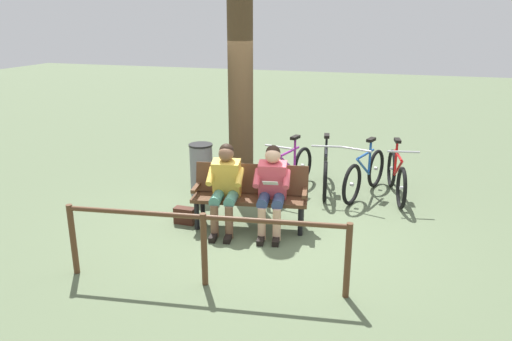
# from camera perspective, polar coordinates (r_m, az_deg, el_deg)

# --- Properties ---
(ground_plane) EXTENTS (40.00, 40.00, 0.00)m
(ground_plane) POSITION_cam_1_polar(r_m,az_deg,el_deg) (7.00, 1.67, -6.56)
(ground_plane) COLOR #566647
(bench) EXTENTS (1.66, 0.73, 0.87)m
(bench) POSITION_cam_1_polar(r_m,az_deg,el_deg) (6.87, -0.64, -2.46)
(bench) COLOR #51331E
(bench) RESTS_ON ground
(person_reading) EXTENTS (0.53, 0.81, 1.20)m
(person_reading) POSITION_cam_1_polar(r_m,az_deg,el_deg) (6.63, 1.86, -1.78)
(person_reading) COLOR #D84C59
(person_reading) RESTS_ON ground
(person_companion) EXTENTS (0.53, 0.81, 1.20)m
(person_companion) POSITION_cam_1_polar(r_m,az_deg,el_deg) (6.72, -3.58, -1.53)
(person_companion) COLOR gold
(person_companion) RESTS_ON ground
(handbag) EXTENTS (0.30, 0.14, 0.24)m
(handbag) POSITION_cam_1_polar(r_m,az_deg,el_deg) (7.13, -8.29, -5.21)
(handbag) COLOR #3F1E14
(handbag) RESTS_ON ground
(tree_trunk) EXTENTS (0.40, 0.40, 3.47)m
(tree_trunk) POSITION_cam_1_polar(r_m,az_deg,el_deg) (7.78, -1.80, 9.25)
(tree_trunk) COLOR #4C3823
(tree_trunk) RESTS_ON ground
(litter_bin) EXTENTS (0.39, 0.39, 0.87)m
(litter_bin) POSITION_cam_1_polar(r_m,az_deg,el_deg) (8.11, -6.37, 0.10)
(litter_bin) COLOR slate
(litter_bin) RESTS_ON ground
(bicycle_red) EXTENTS (0.49, 1.66, 0.94)m
(bicycle_red) POSITION_cam_1_polar(r_m,az_deg,el_deg) (8.33, 16.03, -0.60)
(bicycle_red) COLOR black
(bicycle_red) RESTS_ON ground
(bicycle_blue) EXTENTS (0.63, 1.62, 0.94)m
(bicycle_blue) POSITION_cam_1_polar(r_m,az_deg,el_deg) (8.27, 12.53, -0.44)
(bicycle_blue) COLOR black
(bicycle_blue) RESTS_ON ground
(bicycle_silver) EXTENTS (0.48, 1.67, 0.94)m
(bicycle_silver) POSITION_cam_1_polar(r_m,az_deg,el_deg) (8.39, 8.08, 0.07)
(bicycle_silver) COLOR black
(bicycle_silver) RESTS_ON ground
(bicycle_purple) EXTENTS (0.57, 1.65, 0.94)m
(bicycle_purple) POSITION_cam_1_polar(r_m,az_deg,el_deg) (8.24, 3.93, -0.11)
(bicycle_purple) COLOR black
(bicycle_purple) RESTS_ON ground
(railing_fence) EXTENTS (3.13, 0.47, 0.85)m
(railing_fence) POSITION_cam_1_polar(r_m,az_deg,el_deg) (5.37, -6.12, -7.54)
(railing_fence) COLOR #51331E
(railing_fence) RESTS_ON ground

